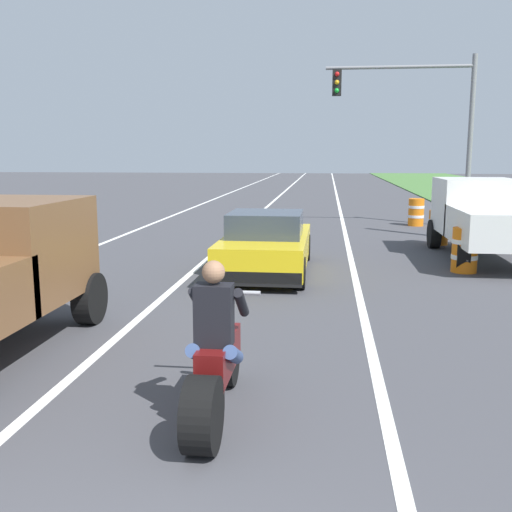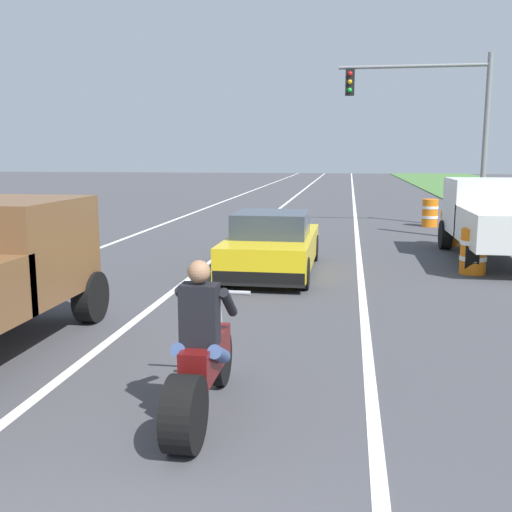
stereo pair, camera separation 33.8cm
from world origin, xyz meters
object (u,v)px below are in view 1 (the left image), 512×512
pickup_truck_right_shoulder_white (484,215)px  construction_barrel_far (416,212)px  motorcycle_with_rider (215,364)px  sports_car_yellow (266,245)px  construction_barrel_nearest (465,250)px  traffic_light_mast_near (424,113)px  construction_barrel_mid (438,227)px

pickup_truck_right_shoulder_white → construction_barrel_far: (-0.61, 6.99, -0.60)m
motorcycle_with_rider → construction_barrel_far: size_ratio=2.21×
sports_car_yellow → construction_barrel_far: bearing=63.8°
pickup_truck_right_shoulder_white → construction_barrel_far: size_ratio=4.80×
sports_car_yellow → pickup_truck_right_shoulder_white: bearing=24.0°
pickup_truck_right_shoulder_white → construction_barrel_nearest: (-0.81, -1.72, -0.60)m
motorcycle_with_rider → traffic_light_mast_near: size_ratio=0.37×
pickup_truck_right_shoulder_white → traffic_light_mast_near: bearing=94.8°
pickup_truck_right_shoulder_white → construction_barrel_mid: pickup_truck_right_shoulder_white is taller
construction_barrel_far → motorcycle_with_rider: bearing=-104.5°
motorcycle_with_rider → pickup_truck_right_shoulder_white: pickup_truck_right_shoulder_white is taller
pickup_truck_right_shoulder_white → construction_barrel_nearest: bearing=-115.2°
sports_car_yellow → construction_barrel_mid: bearing=46.0°
construction_barrel_mid → pickup_truck_right_shoulder_white: bearing=-75.3°
construction_barrel_mid → construction_barrel_far: bearing=89.7°
sports_car_yellow → pickup_truck_right_shoulder_white: (5.19, 2.31, 0.48)m
traffic_light_mast_near → construction_barrel_far: 3.55m
pickup_truck_right_shoulder_white → construction_barrel_mid: size_ratio=4.80×
motorcycle_with_rider → sports_car_yellow: motorcycle_with_rider is taller
motorcycle_with_rider → traffic_light_mast_near: bearing=75.0°
traffic_light_mast_near → construction_barrel_mid: traffic_light_mast_near is taller
construction_barrel_nearest → construction_barrel_far: (0.20, 8.70, 0.00)m
motorcycle_with_rider → construction_barrel_mid: 12.89m
traffic_light_mast_near → sports_car_yellow: bearing=-117.4°
construction_barrel_nearest → construction_barrel_far: same height
pickup_truck_right_shoulder_white → construction_barrel_far: bearing=95.0°
motorcycle_with_rider → construction_barrel_far: 17.28m
construction_barrel_nearest → construction_barrel_far: size_ratio=1.00×
pickup_truck_right_shoulder_white → sports_car_yellow: bearing=-156.0°
sports_car_yellow → construction_barrel_mid: 6.57m
sports_car_yellow → construction_barrel_far: size_ratio=4.30×
motorcycle_with_rider → construction_barrel_nearest: (4.13, 8.02, -0.09)m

